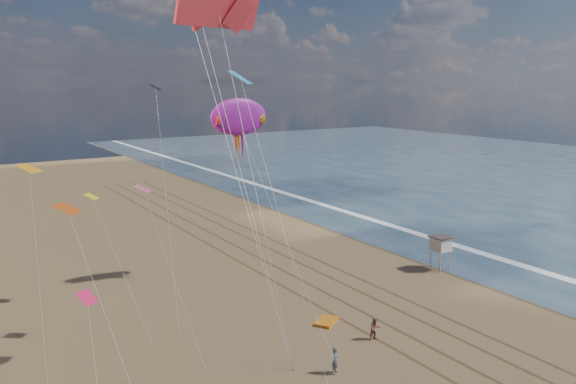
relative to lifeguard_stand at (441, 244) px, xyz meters
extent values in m
plane|color=#42301E|center=(4.10, 16.63, -2.73)|extent=(260.00, 260.00, 0.00)
plane|color=white|center=(8.30, 16.63, -2.73)|extent=(260.00, 260.00, 0.00)
cube|color=brown|center=(-16.10, 6.63, -2.72)|extent=(0.28, 120.00, 0.01)
cube|color=brown|center=(-13.70, 6.63, -2.72)|extent=(0.28, 120.00, 0.01)
cube|color=brown|center=(-10.90, 6.63, -2.72)|extent=(0.28, 120.00, 0.01)
cube|color=brown|center=(-8.70, 6.63, -2.72)|extent=(0.28, 120.00, 0.01)
cylinder|color=silver|center=(-0.65, -0.65, -1.75)|extent=(0.13, 0.13, 1.96)
cylinder|color=silver|center=(0.65, -0.65, -1.75)|extent=(0.13, 0.13, 1.96)
cylinder|color=silver|center=(-0.65, 0.65, -1.75)|extent=(0.13, 0.13, 1.96)
cylinder|color=silver|center=(0.65, 0.65, -1.75)|extent=(0.13, 0.13, 1.96)
cube|color=silver|center=(0.00, 0.00, -0.61)|extent=(1.74, 1.74, 0.13)
cube|color=silver|center=(0.00, 0.00, 0.05)|extent=(1.64, 1.64, 1.20)
cube|color=#473D38|center=(0.00, 0.00, 0.76)|extent=(1.96, 1.96, 0.11)
cube|color=orange|center=(-17.56, -4.13, -2.61)|extent=(2.56, 2.30, 0.25)
ellipsoid|color=#97179B|center=(-18.32, 8.77, 13.04)|extent=(5.11, 0.96, 3.03)
cone|color=red|center=(-20.15, 8.77, 12.81)|extent=(1.37, 1.14, 1.14)
cone|color=yellow|center=(-16.50, 8.77, 12.81)|extent=(1.37, 1.14, 1.14)
cylinder|color=silver|center=(-19.80, -0.79, 4.58)|extent=(0.03, 0.03, 24.25)
imported|color=slate|center=(-21.79, -10.83, -1.79)|extent=(0.82, 0.77, 1.88)
imported|color=#934B4E|center=(-16.32, -8.51, -1.85)|extent=(1.00, 0.86, 1.77)
cube|color=red|center=(-28.27, -7.76, 20.22)|extent=(5.50, 1.81, 1.87)
plane|color=#299DDB|center=(-26.16, -6.32, 16.51)|extent=(2.04, 2.03, 0.81)
plane|color=orange|center=(-37.05, 4.99, 10.24)|extent=(2.09, 2.08, 0.53)
plane|color=black|center=(-26.91, 6.86, 15.78)|extent=(1.36, 1.38, 0.47)
plane|color=#D65371|center=(-30.29, 1.07, 8.72)|extent=(1.61, 1.62, 0.46)
plane|color=yellow|center=(-31.73, 10.21, 6.73)|extent=(1.49, 1.48, 0.43)
plane|color=#CC4913|center=(-36.76, -5.51, 9.31)|extent=(1.94, 1.94, 0.49)
plane|color=#F11656|center=(-35.99, -5.31, 3.83)|extent=(1.45, 1.37, 0.63)
camera|label=1|loc=(-42.93, -37.78, 16.26)|focal=35.00mm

